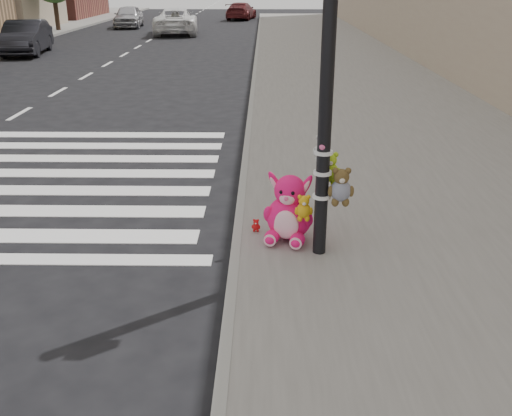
# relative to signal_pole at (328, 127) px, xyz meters

# --- Properties ---
(ground) EXTENTS (120.00, 120.00, 0.00)m
(ground) POSITION_rel_signal_pole_xyz_m (-2.64, -1.81, -1.74)
(ground) COLOR black
(ground) RESTS_ON ground
(sidewalk_near) EXTENTS (7.00, 80.00, 0.14)m
(sidewalk_near) POSITION_rel_signal_pole_xyz_m (2.36, 8.19, -1.67)
(sidewalk_near) COLOR slate
(sidewalk_near) RESTS_ON ground
(curb_edge) EXTENTS (0.12, 80.00, 0.15)m
(curb_edge) POSITION_rel_signal_pole_xyz_m (-1.09, 8.19, -1.67)
(curb_edge) COLOR gray
(curb_edge) RESTS_ON ground
(signal_pole) EXTENTS (0.70, 0.50, 4.00)m
(signal_pole) POSITION_rel_signal_pole_xyz_m (0.00, 0.00, 0.00)
(signal_pole) COLOR black
(signal_pole) RESTS_ON sidewalk_near
(pink_bunny) EXTENTS (0.71, 0.79, 0.93)m
(pink_bunny) POSITION_rel_signal_pole_xyz_m (-0.40, 0.36, -1.23)
(pink_bunny) COLOR #FF156D
(pink_bunny) RESTS_ON sidewalk_near
(red_teddy) EXTENTS (0.13, 0.10, 0.18)m
(red_teddy) POSITION_rel_signal_pole_xyz_m (-0.84, 0.59, -1.51)
(red_teddy) COLOR red
(red_teddy) RESTS_ON sidewalk_near
(car_dark_far) EXTENTS (2.23, 4.71, 1.49)m
(car_dark_far) POSITION_rel_signal_pole_xyz_m (-11.59, 20.28, -1.00)
(car_dark_far) COLOR black
(car_dark_far) RESTS_ON ground
(car_white_near) EXTENTS (3.06, 5.70, 1.52)m
(car_white_near) POSITION_rel_signal_pole_xyz_m (-6.14, 29.96, -0.98)
(car_white_near) COLOR white
(car_white_near) RESTS_ON ground
(car_maroon_near) EXTENTS (2.58, 4.85, 1.34)m
(car_maroon_near) POSITION_rel_signal_pole_xyz_m (-2.64, 42.48, -1.08)
(car_maroon_near) COLOR #57181B
(car_maroon_near) RESTS_ON ground
(car_silver_deep) EXTENTS (2.09, 4.44, 1.47)m
(car_silver_deep) POSITION_rel_signal_pole_xyz_m (-10.11, 34.78, -1.01)
(car_silver_deep) COLOR #B4B4B9
(car_silver_deep) RESTS_ON ground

